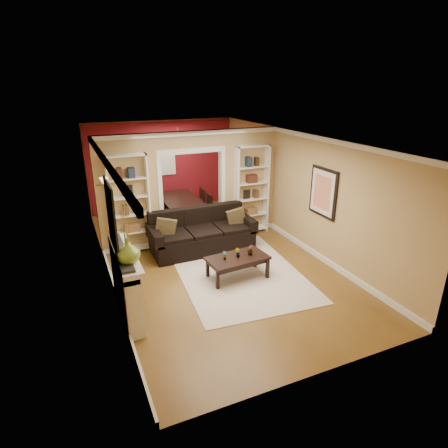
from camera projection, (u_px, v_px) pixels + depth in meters
name	position (u px, v px, depth m)	size (l,w,h in m)	color
floor	(211.00, 257.00, 8.57)	(8.00, 8.00, 0.00)	brown
ceiling	(209.00, 137.00, 7.61)	(8.00, 8.00, 0.00)	white
wall_back	(162.00, 165.00, 11.52)	(8.00, 8.00, 0.00)	tan
wall_front	(327.00, 288.00, 4.66)	(8.00, 8.00, 0.00)	tan
wall_left	(102.00, 215.00, 7.25)	(8.00, 8.00, 0.00)	tan
wall_right	(297.00, 190.00, 8.93)	(8.00, 8.00, 0.00)	tan
partition_wall	(192.00, 187.00, 9.12)	(4.50, 0.15, 2.70)	tan
red_back_panel	(163.00, 166.00, 11.50)	(4.44, 0.04, 2.64)	maroon
dining_window	(163.00, 159.00, 11.39)	(0.78, 0.03, 0.98)	#8CA5CC
area_rug	(238.00, 272.00, 7.88)	(2.42, 3.39, 0.01)	beige
sofa	(202.00, 231.00, 8.77)	(2.46, 1.06, 0.96)	black
pillow_left	(166.00, 228.00, 8.36)	(0.44, 0.13, 0.44)	brown
pillow_right	(236.00, 218.00, 9.01)	(0.43, 0.12, 0.43)	brown
coffee_table	(237.00, 267.00, 7.60)	(1.22, 0.66, 0.46)	black
plant_left	(225.00, 255.00, 7.38)	(0.10, 0.07, 0.19)	#336626
plant_center	(238.00, 253.00, 7.49)	(0.10, 0.08, 0.19)	#336626
plant_right	(250.00, 250.00, 7.59)	(0.12, 0.12, 0.21)	#336626
bookshelf_left	(130.00, 205.00, 8.47)	(0.90, 0.30, 2.30)	white
bookshelf_right	(251.00, 190.00, 9.62)	(0.90, 0.30, 2.30)	white
fireplace	(127.00, 283.00, 6.30)	(0.32, 1.70, 1.16)	white
vase	(128.00, 251.00, 5.67)	(0.38, 0.38, 0.40)	olive
mirror	(111.00, 216.00, 5.81)	(0.03, 0.95, 1.10)	silver
wall_sconce	(101.00, 183.00, 7.59)	(0.18, 0.18, 0.22)	#FFE0A5
framed_art	(323.00, 192.00, 7.98)	(0.04, 0.85, 1.05)	black
dining_table	(181.00, 209.00, 10.80)	(1.02, 1.83, 0.64)	black
dining_chair_nw	(165.00, 211.00, 10.30)	(0.42, 0.42, 0.85)	black
dining_chair_ne	(203.00, 207.00, 10.72)	(0.39, 0.39, 0.78)	black
dining_chair_sw	(160.00, 205.00, 10.81)	(0.42, 0.42, 0.85)	black
dining_chair_se	(196.00, 201.00, 11.23)	(0.40, 0.40, 0.81)	black
chandelier	(173.00, 150.00, 10.17)	(0.50, 0.50, 0.30)	#3E321C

